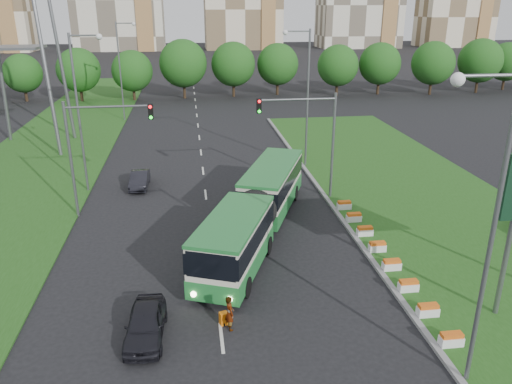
{
  "coord_description": "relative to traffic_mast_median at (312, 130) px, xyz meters",
  "views": [
    {
      "loc": [
        -3.94,
        -24.45,
        13.82
      ],
      "look_at": [
        0.04,
        5.17,
        2.6
      ],
      "focal_mm": 35.0,
      "sensor_mm": 36.0,
      "label": 1
    }
  ],
  "objects": [
    {
      "name": "car_left_far",
      "position": [
        -12.98,
        4.4,
        -4.71
      ],
      "size": [
        1.46,
        3.93,
        1.28
      ],
      "primitive_type": "imported",
      "rotation": [
        0.0,
        0.0,
        -0.03
      ],
      "color": "black",
      "rests_on": "ground"
    },
    {
      "name": "median_kerb",
      "position": [
        1.27,
        -2.0,
        -5.26
      ],
      "size": [
        0.3,
        60.0,
        0.18
      ],
      "primitive_type": "cube",
      "color": "gray",
      "rests_on": "ground"
    },
    {
      "name": "tree_line",
      "position": [
        5.22,
        45.0,
        -0.85
      ],
      "size": [
        120.0,
        8.0,
        9.0
      ],
      "primitive_type": null,
      "color": "#174512",
      "rests_on": "ground"
    },
    {
      "name": "shopping_trolley",
      "position": [
        -7.61,
        -15.0,
        -5.04
      ],
      "size": [
        0.36,
        0.38,
        0.62
      ],
      "rotation": [
        0.0,
        0.0,
        0.3
      ],
      "color": "orange",
      "rests_on": "ground"
    },
    {
      "name": "pedestrian",
      "position": [
        -7.35,
        -15.39,
        -4.51
      ],
      "size": [
        0.54,
        0.69,
        1.69
      ],
      "primitive_type": "imported",
      "rotation": [
        0.0,
        0.0,
        1.8
      ],
      "color": "gray",
      "rests_on": "ground"
    },
    {
      "name": "traffic_mast_left",
      "position": [
        -15.16,
        -1.0,
        0.0
      ],
      "size": [
        5.76,
        0.32,
        8.0
      ],
      "color": "slate",
      "rests_on": "ground"
    },
    {
      "name": "ground",
      "position": [
        -4.78,
        -10.0,
        -5.35
      ],
      "size": [
        360.0,
        360.0,
        0.0
      ],
      "primitive_type": "plane",
      "color": "black",
      "rests_on": "ground"
    },
    {
      "name": "traffic_mast_median",
      "position": [
        0.0,
        0.0,
        0.0
      ],
      "size": [
        5.76,
        0.32,
        8.0
      ],
      "color": "slate",
      "rests_on": "ground"
    },
    {
      "name": "car_left_near",
      "position": [
        -11.08,
        -15.5,
        -4.65
      ],
      "size": [
        1.85,
        4.18,
        1.4
      ],
      "primitive_type": "imported",
      "rotation": [
        0.0,
        0.0,
        -0.05
      ],
      "color": "black",
      "rests_on": "ground"
    },
    {
      "name": "articulated_bus",
      "position": [
        -5.09,
        -5.62,
        -3.57
      ],
      "size": [
        2.75,
        17.64,
        2.9
      ],
      "rotation": [
        0.0,
        0.0,
        -0.38
      ],
      "color": "beige",
      "rests_on": "ground"
    },
    {
      "name": "left_verge",
      "position": [
        -22.78,
        15.0,
        -5.3
      ],
      "size": [
        12.0,
        110.0,
        0.1
      ],
      "primitive_type": "cube",
      "color": "#1F4D16",
      "rests_on": "ground"
    },
    {
      "name": "grass_median",
      "position": [
        8.22,
        -2.0,
        -5.27
      ],
      "size": [
        14.0,
        60.0,
        0.15
      ],
      "primitive_type": "cube",
      "color": "#1F4D16",
      "rests_on": "ground"
    },
    {
      "name": "flower_planters",
      "position": [
        1.92,
        -10.3,
        -4.9
      ],
      "size": [
        1.1,
        15.9,
        0.6
      ],
      "primitive_type": null,
      "color": "white",
      "rests_on": "grass_median"
    },
    {
      "name": "street_lamps",
      "position": [
        -7.78,
        0.0,
        0.65
      ],
      "size": [
        36.0,
        60.0,
        12.0
      ],
      "primitive_type": null,
      "color": "slate",
      "rests_on": "ground"
    },
    {
      "name": "lane_markings",
      "position": [
        -7.78,
        10.0,
        -5.35
      ],
      "size": [
        0.2,
        100.0,
        0.01
      ],
      "primitive_type": null,
      "color": "silver",
      "rests_on": "ground"
    }
  ]
}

